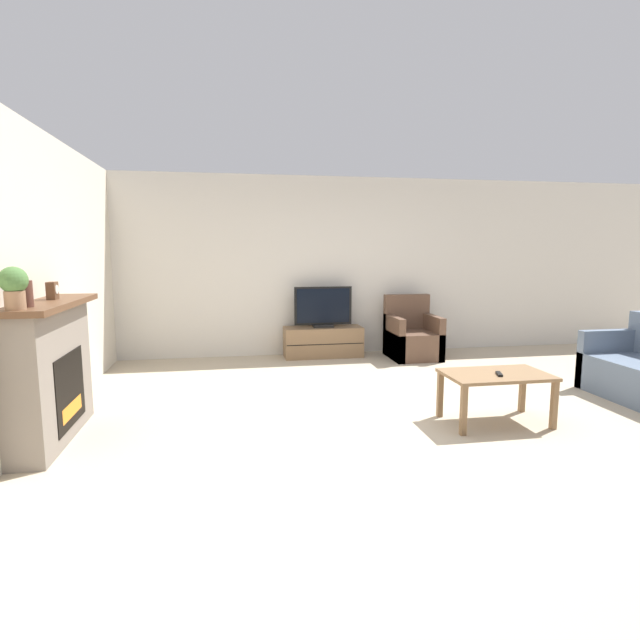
# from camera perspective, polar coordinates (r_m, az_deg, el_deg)

# --- Properties ---
(ground_plane) EXTENTS (24.00, 24.00, 0.00)m
(ground_plane) POSITION_cam_1_polar(r_m,az_deg,el_deg) (5.25, 9.16, -9.90)
(ground_plane) COLOR tan
(wall_back) EXTENTS (12.00, 0.06, 2.70)m
(wall_back) POSITION_cam_1_polar(r_m,az_deg,el_deg) (7.75, 2.38, 6.14)
(wall_back) COLOR beige
(wall_back) RESTS_ON ground
(wall_left) EXTENTS (0.06, 12.00, 2.70)m
(wall_left) POSITION_cam_1_polar(r_m,az_deg,el_deg) (5.01, -29.99, 4.00)
(wall_left) COLOR beige
(wall_left) RESTS_ON ground
(fireplace) EXTENTS (0.42, 1.44, 1.19)m
(fireplace) POSITION_cam_1_polar(r_m,az_deg,el_deg) (4.78, -28.47, -5.08)
(fireplace) COLOR slate
(fireplace) RESTS_ON ground
(mantel_vase_left) EXTENTS (0.11, 0.11, 0.23)m
(mantel_vase_left) POSITION_cam_1_polar(r_m,az_deg,el_deg) (4.27, -30.67, 2.70)
(mantel_vase_left) COLOR #512D23
(mantel_vase_left) RESTS_ON fireplace
(mantel_clock) EXTENTS (0.08, 0.11, 0.15)m
(mantel_clock) POSITION_cam_1_polar(r_m,az_deg,el_deg) (4.82, -28.26, 2.97)
(mantel_clock) COLOR brown
(mantel_clock) RESTS_ON fireplace
(potted_plant) EXTENTS (0.19, 0.19, 0.31)m
(potted_plant) POSITION_cam_1_polar(r_m,az_deg,el_deg) (4.10, -31.60, 3.38)
(potted_plant) COLOR #936B4C
(potted_plant) RESTS_ON fireplace
(tv_stand) EXTENTS (1.17, 0.43, 0.45)m
(tv_stand) POSITION_cam_1_polar(r_m,az_deg,el_deg) (7.54, 0.35, -2.51)
(tv_stand) COLOR brown
(tv_stand) RESTS_ON ground
(tv) EXTENTS (0.87, 0.18, 0.61)m
(tv) POSITION_cam_1_polar(r_m,az_deg,el_deg) (7.46, 0.36, 1.35)
(tv) COLOR black
(tv) RESTS_ON tv_stand
(armchair) EXTENTS (0.70, 0.76, 0.93)m
(armchair) POSITION_cam_1_polar(r_m,az_deg,el_deg) (7.60, 10.47, -2.01)
(armchair) COLOR brown
(armchair) RESTS_ON ground
(coffee_table) EXTENTS (0.95, 0.58, 0.48)m
(coffee_table) POSITION_cam_1_polar(r_m,az_deg,el_deg) (4.94, 19.47, -6.48)
(coffee_table) COLOR brown
(coffee_table) RESTS_ON ground
(remote) EXTENTS (0.09, 0.15, 0.02)m
(remote) POSITION_cam_1_polar(r_m,az_deg,el_deg) (4.86, 19.79, -5.82)
(remote) COLOR black
(remote) RESTS_ON coffee_table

